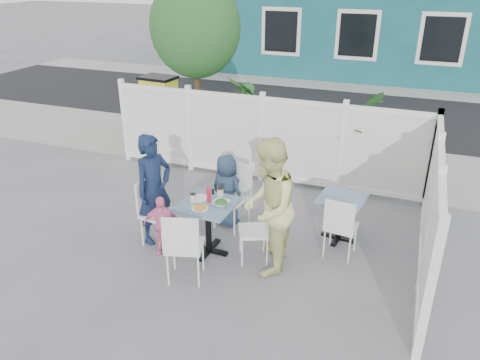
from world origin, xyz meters
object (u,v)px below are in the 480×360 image
(spare_table, at_px, (341,207))
(man, at_px, (154,189))
(toddler, at_px, (161,225))
(chair_near, at_px, (183,243))
(boy, at_px, (227,190))
(chair_right, at_px, (259,225))
(woman, at_px, (268,208))
(main_table, at_px, (208,214))
(utility_cabinet, at_px, (160,108))
(chair_left, at_px, (154,207))
(chair_back, at_px, (235,191))

(spare_table, xyz_separation_m, man, (-2.49, -0.95, 0.29))
(man, bearing_deg, toddler, -117.83)
(chair_near, relative_size, boy, 0.87)
(chair_right, relative_size, toddler, 1.04)
(boy, bearing_deg, woman, 151.39)
(main_table, distance_m, toddler, 0.66)
(chair_near, xyz_separation_m, toddler, (-0.60, 0.51, -0.14))
(utility_cabinet, xyz_separation_m, spare_table, (4.76, -3.17, -0.15))
(woman, distance_m, boy, 1.35)
(chair_right, bearing_deg, boy, 21.59)
(woman, bearing_deg, main_table, -103.82)
(utility_cabinet, distance_m, spare_table, 5.72)
(chair_near, distance_m, boy, 1.57)
(man, height_order, toddler, man)
(man, bearing_deg, chair_right, -67.73)
(chair_left, xyz_separation_m, chair_right, (1.54, 0.11, -0.04))
(spare_table, bearing_deg, chair_left, -157.49)
(utility_cabinet, height_order, chair_right, utility_cabinet)
(spare_table, distance_m, woman, 1.37)
(spare_table, xyz_separation_m, chair_near, (-1.64, -1.73, 0.05))
(utility_cabinet, height_order, woman, woman)
(chair_back, bearing_deg, chair_near, 103.76)
(chair_back, relative_size, boy, 0.88)
(woman, bearing_deg, chair_back, -147.07)
(spare_table, height_order, chair_near, chair_near)
(woman, bearing_deg, man, -102.50)
(chair_right, height_order, chair_back, chair_back)
(chair_left, bearing_deg, utility_cabinet, -142.89)
(chair_back, xyz_separation_m, chair_near, (-0.06, -1.58, -0.01))
(utility_cabinet, relative_size, boy, 1.17)
(spare_table, height_order, chair_left, chair_left)
(utility_cabinet, distance_m, boy, 4.51)
(main_table, relative_size, man, 0.47)
(spare_table, bearing_deg, utility_cabinet, 146.37)
(main_table, xyz_separation_m, spare_table, (1.64, 0.99, -0.07))
(utility_cabinet, height_order, chair_back, utility_cabinet)
(main_table, bearing_deg, woman, -5.12)
(chair_left, relative_size, chair_back, 0.97)
(chair_right, xyz_separation_m, boy, (-0.78, 0.75, 0.04))
(chair_right, bearing_deg, chair_back, 15.98)
(main_table, height_order, chair_near, chair_near)
(chair_left, xyz_separation_m, woman, (1.70, -0.04, 0.34))
(woman, bearing_deg, spare_table, 135.63)
(chair_right, distance_m, man, 1.59)
(chair_back, xyz_separation_m, toddler, (-0.66, -1.08, -0.15))
(spare_table, height_order, toddler, toddler)
(main_table, xyz_separation_m, chair_left, (-0.82, -0.03, -0.03))
(man, xyz_separation_m, woman, (1.72, -0.11, 0.10))
(chair_right, distance_m, boy, 1.08)
(boy, bearing_deg, utility_cabinet, -32.29)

